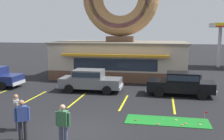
% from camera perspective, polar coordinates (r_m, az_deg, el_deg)
% --- Properties ---
extents(ground_plane, '(160.00, 160.00, 0.00)m').
position_cam_1_polar(ground_plane, '(11.94, -7.21, -13.02)').
color(ground_plane, black).
extents(donut_shop_building, '(12.30, 6.75, 10.96)m').
position_cam_1_polar(donut_shop_building, '(24.81, 1.77, 7.06)').
color(donut_shop_building, brown).
rests_on(donut_shop_building, ground).
extents(putting_mat, '(4.01, 1.39, 0.03)m').
position_cam_1_polar(putting_mat, '(13.25, 11.88, -10.86)').
color(putting_mat, '#197523').
rests_on(putting_mat, ground).
extents(mini_donut_near_left, '(0.13, 0.13, 0.04)m').
position_cam_1_polar(mini_donut_near_left, '(12.72, 9.96, -11.49)').
color(mini_donut_near_left, '#D8667F').
rests_on(mini_donut_near_left, putting_mat).
extents(mini_donut_near_right, '(0.13, 0.13, 0.04)m').
position_cam_1_polar(mini_donut_near_right, '(13.05, 15.74, -11.16)').
color(mini_donut_near_right, '#D17F47').
rests_on(mini_donut_near_right, putting_mat).
extents(mini_donut_mid_left, '(0.13, 0.13, 0.04)m').
position_cam_1_polar(mini_donut_mid_left, '(12.82, 15.06, -11.50)').
color(mini_donut_mid_left, '#D8667F').
rests_on(mini_donut_mid_left, putting_mat).
extents(mini_donut_mid_centre, '(0.13, 0.13, 0.04)m').
position_cam_1_polar(mini_donut_mid_centre, '(13.10, 5.22, -10.79)').
color(mini_donut_mid_centre, brown).
rests_on(mini_donut_mid_centre, putting_mat).
extents(mini_donut_mid_right, '(0.13, 0.13, 0.04)m').
position_cam_1_polar(mini_donut_mid_right, '(13.11, 18.58, -11.20)').
color(mini_donut_mid_right, '#E5C666').
rests_on(mini_donut_mid_right, putting_mat).
extents(mini_donut_far_left, '(0.13, 0.13, 0.04)m').
position_cam_1_polar(mini_donut_far_left, '(13.42, 13.78, -10.52)').
color(mini_donut_far_left, '#E5C666').
rests_on(mini_donut_far_left, putting_mat).
extents(golf_ball, '(0.04, 0.04, 0.04)m').
position_cam_1_polar(golf_ball, '(13.39, 10.89, -10.47)').
color(golf_ball, white).
rests_on(golf_ball, putting_mat).
extents(putting_flag_pin, '(0.13, 0.01, 0.55)m').
position_cam_1_polar(putting_flag_pin, '(13.41, 19.70, -9.05)').
color(putting_flag_pin, silver).
rests_on(putting_flag_pin, putting_mat).
extents(car_black, '(4.63, 2.12, 1.60)m').
position_cam_1_polar(car_black, '(18.41, 14.80, -2.72)').
color(car_black, black).
rests_on(car_black, ground).
extents(car_grey, '(4.58, 2.02, 1.60)m').
position_cam_1_polar(car_grey, '(19.07, -4.81, -2.08)').
color(car_grey, slate).
rests_on(car_grey, ground).
extents(pedestrian_blue_sweater_man, '(0.54, 0.39, 1.68)m').
position_cam_1_polar(pedestrian_blue_sweater_man, '(11.16, -18.95, -9.91)').
color(pedestrian_blue_sweater_man, '#232328').
rests_on(pedestrian_blue_sweater_man, ground).
extents(pedestrian_leather_jacket_man, '(0.60, 0.26, 1.64)m').
position_cam_1_polar(pedestrian_leather_jacket_man, '(10.28, -10.62, -11.33)').
color(pedestrian_leather_jacket_man, '#474C66').
rests_on(pedestrian_leather_jacket_man, ground).
extents(pedestrian_crossing_woman, '(0.41, 0.51, 1.63)m').
position_cam_1_polar(pedestrian_crossing_woman, '(12.41, -20.06, -8.27)').
color(pedestrian_crossing_woman, '#474C66').
rests_on(pedestrian_crossing_woman, ground).
extents(trash_bin, '(0.57, 0.57, 0.97)m').
position_cam_1_polar(trash_bin, '(21.66, 18.28, -2.21)').
color(trash_bin, '#232833').
rests_on(trash_bin, ground).
extents(parking_stripe_left, '(0.12, 3.60, 0.01)m').
position_cam_1_polar(parking_stripe_left, '(18.13, -16.62, -5.78)').
color(parking_stripe_left, yellow).
rests_on(parking_stripe_left, ground).
extents(parking_stripe_mid_left, '(0.12, 3.60, 0.01)m').
position_cam_1_polar(parking_stripe_mid_left, '(16.98, -7.54, -6.46)').
color(parking_stripe_mid_left, yellow).
rests_on(parking_stripe_mid_left, ground).
extents(parking_stripe_centre, '(0.12, 3.60, 0.01)m').
position_cam_1_polar(parking_stripe_centre, '(16.30, 2.59, -7.03)').
color(parking_stripe_centre, yellow).
rests_on(parking_stripe_centre, ground).
extents(parking_stripe_mid_right, '(0.12, 3.60, 0.01)m').
position_cam_1_polar(parking_stripe_mid_right, '(16.16, 13.26, -7.40)').
color(parking_stripe_mid_right, yellow).
rests_on(parking_stripe_mid_right, ground).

